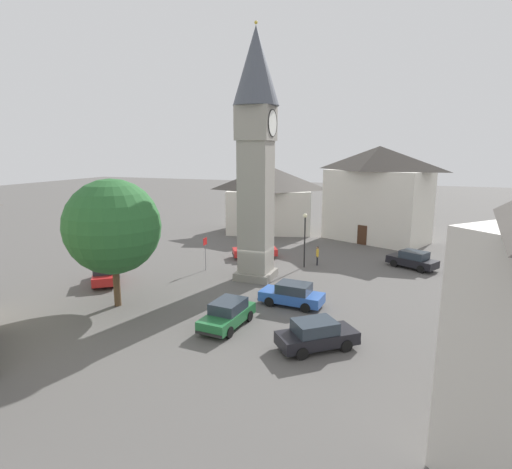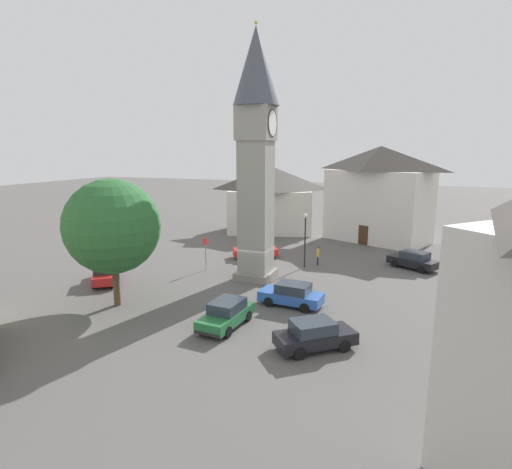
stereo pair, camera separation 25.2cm
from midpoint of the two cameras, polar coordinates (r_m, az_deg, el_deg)
The scene contains 14 objects.
ground_plane at distance 33.18m, azimuth -0.22°, elevation -6.01°, with size 200.00×200.00×0.00m, color #565451.
clock_tower at distance 31.65m, azimuth -0.23°, elevation 13.49°, with size 3.43×3.43×18.99m.
car_blue_kerb at distance 38.08m, azimuth 20.59°, elevation -3.26°, with size 3.44×4.43×1.53m.
car_silver_kerb at distance 39.09m, azimuth -0.30°, elevation -2.14°, with size 3.51×4.42×1.53m.
car_red_corner at distance 33.88m, azimuth -20.28°, elevation -5.03°, with size 4.30×3.84×1.53m.
car_white_side at distance 27.39m, azimuth 4.74°, elevation -8.22°, with size 2.06×4.25×1.53m.
car_black_far at distance 24.30m, azimuth -4.25°, elevation -10.85°, with size 4.25×2.07×1.53m.
car_green_alley at distance 21.93m, azimuth 8.01°, elevation -13.51°, with size 3.93×4.25×1.53m.
pedestrian at distance 36.97m, azimuth 8.27°, elevation -2.67°, with size 0.55×0.30×1.69m.
tree at distance 27.71m, azimuth -19.39°, elevation 1.02°, with size 6.05×6.05×8.30m.
building_corner_back at distance 47.84m, azimuth 16.23°, elevation 5.47°, with size 9.94×12.61×10.45m.
building_hall_far at distance 51.33m, azimuth 1.71°, elevation 4.98°, with size 9.32×11.90×8.11m.
lamp_post at distance 35.67m, azimuth 6.55°, elevation 0.45°, with size 0.36×0.36×4.73m.
road_sign at distance 35.08m, azimuth -7.21°, elevation -1.91°, with size 0.60×0.07×2.80m.
Camera 1 is at (-29.63, -11.09, 10.01)m, focal length 29.03 mm.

